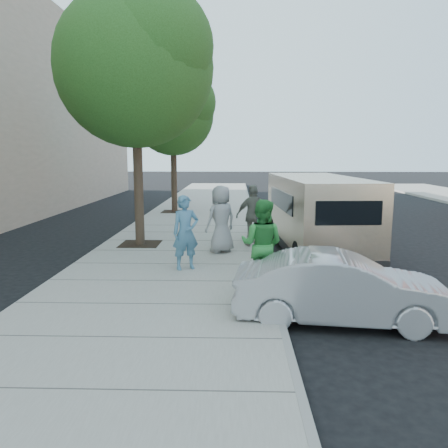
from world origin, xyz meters
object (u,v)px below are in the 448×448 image
(van, at_px, (316,213))
(person_officer, at_px, (186,233))
(parking_meter, at_px, (263,234))
(person_gray_shirt, at_px, (221,219))
(tree_far, at_px, (174,111))
(sedan, at_px, (342,289))
(person_green_shirt, at_px, (262,244))
(tree_near, at_px, (136,62))
(person_striped_polo, at_px, (254,215))

(van, relative_size, person_officer, 3.46)
(parking_meter, xyz_separation_m, person_gray_shirt, (-1.00, 2.74, -0.09))
(tree_far, xyz_separation_m, parking_meter, (3.50, -11.38, -3.70))
(parking_meter, distance_m, van, 3.80)
(person_officer, distance_m, person_gray_shirt, 2.02)
(person_gray_shirt, bearing_deg, sedan, 78.58)
(person_green_shirt, bearing_deg, van, -96.02)
(tree_near, xyz_separation_m, sedan, (4.77, -5.84, -4.93))
(tree_near, distance_m, parking_meter, 6.75)
(van, height_order, sedan, van)
(person_officer, height_order, person_green_shirt, person_green_shirt)
(parking_meter, xyz_separation_m, person_striped_polo, (-0.05, 3.65, -0.11))
(tree_near, xyz_separation_m, person_officer, (1.71, -2.89, -4.50))
(person_officer, bearing_deg, parking_meter, -50.40)
(tree_near, distance_m, person_officer, 5.62)
(person_gray_shirt, bearing_deg, tree_near, -59.21)
(person_gray_shirt, bearing_deg, van, 156.06)
(sedan, bearing_deg, tree_near, 45.78)
(tree_far, xyz_separation_m, person_gray_shirt, (2.50, -8.64, -3.78))
(van, distance_m, person_green_shirt, 4.37)
(tree_near, height_order, person_officer, tree_near)
(tree_far, bearing_deg, van, -56.66)
(tree_far, relative_size, person_gray_shirt, 3.42)
(tree_far, height_order, person_striped_polo, tree_far)
(van, bearing_deg, sedan, -99.59)
(sedan, bearing_deg, parking_meter, 38.02)
(person_green_shirt, bearing_deg, person_striped_polo, -71.44)
(van, xyz_separation_m, person_striped_polo, (-1.82, 0.28, -0.12))
(tree_far, distance_m, parking_meter, 12.46)
(tree_near, bearing_deg, tree_far, 90.00)
(parking_meter, height_order, person_green_shirt, person_green_shirt)
(parking_meter, distance_m, person_green_shirt, 0.61)
(tree_near, height_order, parking_meter, tree_near)
(van, bearing_deg, parking_meter, -121.97)
(sedan, bearing_deg, van, 1.25)
(van, distance_m, person_gray_shirt, 2.84)
(sedan, bearing_deg, person_gray_shirt, 31.82)
(parking_meter, height_order, person_gray_shirt, person_gray_shirt)
(tree_far, height_order, sedan, tree_far)
(person_officer, relative_size, person_gray_shirt, 0.95)
(person_green_shirt, relative_size, person_gray_shirt, 0.98)
(parking_meter, distance_m, person_officer, 2.00)
(parking_meter, bearing_deg, person_gray_shirt, 101.36)
(person_gray_shirt, xyz_separation_m, person_striped_polo, (0.95, 0.91, -0.02))
(parking_meter, bearing_deg, person_striped_polo, 82.00)
(tree_near, bearing_deg, person_green_shirt, -51.73)
(tree_near, xyz_separation_m, person_striped_polo, (3.45, -0.13, -4.47))
(parking_meter, bearing_deg, person_green_shirt, -103.53)
(tree_far, distance_m, van, 10.27)
(tree_far, distance_m, person_green_shirt, 13.03)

